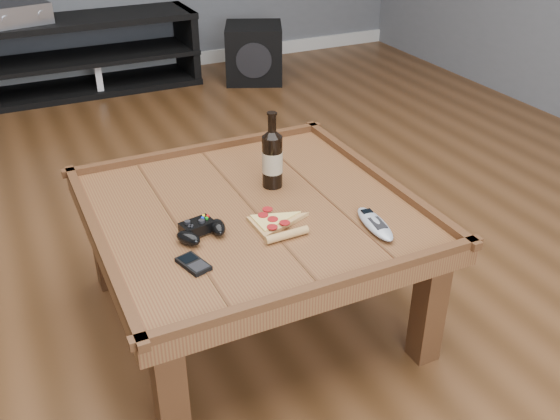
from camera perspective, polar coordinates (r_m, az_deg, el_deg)
name	(u,v)px	position (r m, az deg, el deg)	size (l,w,h in m)	color
ground	(254,317)	(2.26, -2.37, -9.71)	(6.00, 6.00, 0.00)	#432813
baseboard	(90,73)	(4.85, -16.94, 11.92)	(5.00, 0.02, 0.10)	silver
coffee_table	(252,223)	(2.04, -2.60, -1.20)	(1.03, 1.03, 0.48)	#5B2E1A
media_console	(93,54)	(4.57, -16.74, 13.47)	(1.40, 0.45, 0.50)	black
beer_bottle	(272,157)	(2.09, -0.71, 4.84)	(0.07, 0.07, 0.27)	black
game_controller	(201,230)	(1.86, -7.26, -1.82)	(0.17, 0.13, 0.05)	black
pizza_slice	(275,224)	(1.90, -0.48, -1.27)	(0.16, 0.25, 0.03)	tan
smartphone	(193,264)	(1.74, -7.92, -4.89)	(0.08, 0.12, 0.01)	black
remote_control	(375,224)	(1.91, 8.67, -1.24)	(0.09, 0.21, 0.03)	#9DA3AB
av_receiver	(16,13)	(4.45, -22.96, 16.26)	(0.42, 0.37, 0.13)	black
subwoofer	(254,53)	(4.61, -2.40, 14.17)	(0.52, 0.52, 0.39)	black
game_console	(99,80)	(4.51, -16.19, 11.35)	(0.12, 0.18, 0.21)	slate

